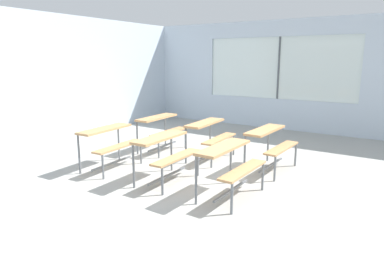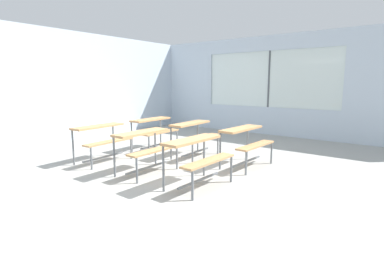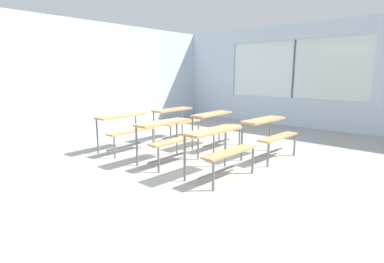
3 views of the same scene
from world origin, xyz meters
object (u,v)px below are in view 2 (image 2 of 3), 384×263
(desk_bench_r2c0, at_px, (102,134))
(desk_bench_r2c1, at_px, (154,126))
(desk_bench_r1c0, at_px, (146,142))
(desk_bench_r0c0, at_px, (198,151))
(desk_bench_r1c1, at_px, (194,131))
(desk_bench_r0c1, at_px, (246,138))

(desk_bench_r2c0, xyz_separation_m, desk_bench_r2c1, (1.47, -0.02, 0.00))
(desk_bench_r1c0, distance_m, desk_bench_r2c1, 1.92)
(desk_bench_r0c0, xyz_separation_m, desk_bench_r2c0, (-0.00, 2.41, 0.00))
(desk_bench_r0c0, distance_m, desk_bench_r2c0, 2.41)
(desk_bench_r1c1, bearing_deg, desk_bench_r2c1, 88.73)
(desk_bench_r0c1, height_order, desk_bench_r2c0, same)
(desk_bench_r1c1, bearing_deg, desk_bench_r0c0, -143.75)
(desk_bench_r0c0, distance_m, desk_bench_r2c1, 2.81)
(desk_bench_r0c0, relative_size, desk_bench_r2c1, 1.00)
(desk_bench_r0c1, distance_m, desk_bench_r2c1, 2.45)
(desk_bench_r2c1, bearing_deg, desk_bench_r2c0, 177.55)
(desk_bench_r1c0, bearing_deg, desk_bench_r2c0, 89.58)
(desk_bench_r2c1, bearing_deg, desk_bench_r0c1, -91.50)
(desk_bench_r0c1, xyz_separation_m, desk_bench_r2c1, (-0.01, 2.45, 0.00))
(desk_bench_r1c1, xyz_separation_m, desk_bench_r2c1, (-0.02, 1.20, 0.00))
(desk_bench_r0c0, distance_m, desk_bench_r0c1, 1.48)
(desk_bench_r0c1, xyz_separation_m, desk_bench_r2c0, (-1.48, 2.47, 0.00))
(desk_bench_r2c0, bearing_deg, desk_bench_r0c0, -92.69)
(desk_bench_r0c0, height_order, desk_bench_r1c0, same)
(desk_bench_r2c0, bearing_deg, desk_bench_r0c1, -61.83)
(desk_bench_r0c0, bearing_deg, desk_bench_r1c0, 91.13)
(desk_bench_r0c1, distance_m, desk_bench_r2c0, 2.88)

